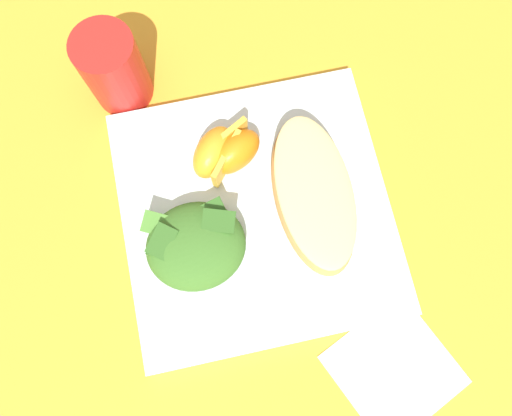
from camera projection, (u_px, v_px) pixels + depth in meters
ground at (256, 214)px, 0.54m from camera, size 3.00×3.00×0.00m
white_plate at (256, 212)px, 0.53m from camera, size 0.28×0.28×0.02m
cheesy_pizza_bread at (312, 191)px, 0.51m from camera, size 0.08×0.17×0.04m
green_salad_pile at (196, 245)px, 0.49m from camera, size 0.10×0.09×0.04m
orange_wedge_front at (234, 151)px, 0.52m from camera, size 0.07×0.06×0.04m
orange_wedge_middle at (215, 153)px, 0.51m from camera, size 0.07×0.07×0.04m
paper_napkin at (394, 369)px, 0.50m from camera, size 0.15×0.15×0.00m
drinking_red_cup at (114, 70)px, 0.52m from camera, size 0.07×0.07×0.10m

